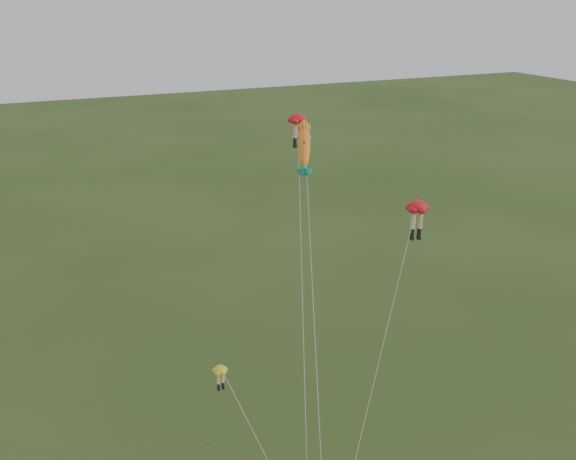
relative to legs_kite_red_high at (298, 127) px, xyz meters
name	(u,v)px	position (x,y,z in m)	size (l,w,h in m)	color
legs_kite_red_high	(298,127)	(0.00, 0.00, 0.00)	(5.37, 12.34, 19.22)	red
legs_kite_red_mid	(416,213)	(4.51, -7.69, -4.21)	(8.38, 6.68, 14.89)	red
legs_kite_yellow	(224,379)	(-8.73, -9.55, -11.47)	(3.10, 5.51, 7.59)	yellow
fish_kite	(304,145)	(-0.58, -2.30, -0.67)	(5.24, 13.35, 19.35)	yellow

